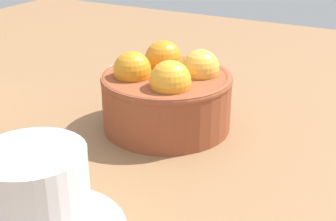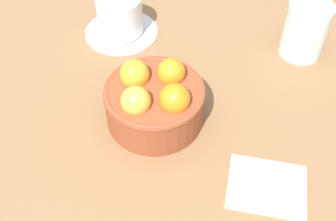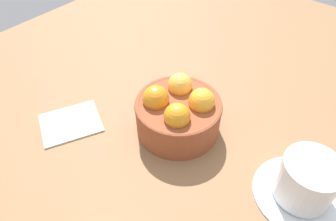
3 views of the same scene
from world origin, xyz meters
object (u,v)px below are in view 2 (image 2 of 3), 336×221
coffee_cup (120,18)px  water_glass (305,30)px  folded_napkin (267,186)px  terracotta_bowl (155,100)px

coffee_cup → water_glass: (-28.98, 13.50, 1.51)cm
water_glass → folded_napkin: size_ratio=0.93×
water_glass → coffee_cup: bearing=-25.0°
coffee_cup → terracotta_bowl: bearing=92.3°
coffee_cup → folded_napkin: bearing=108.0°
folded_napkin → coffee_cup: bearing=-72.0°
coffee_cup → folded_napkin: (-12.17, 37.44, -2.96)cm
water_glass → folded_napkin: (16.81, 23.94, -4.47)cm
terracotta_bowl → water_glass: bearing=-163.5°
terracotta_bowl → folded_napkin: terracotta_bowl is taller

